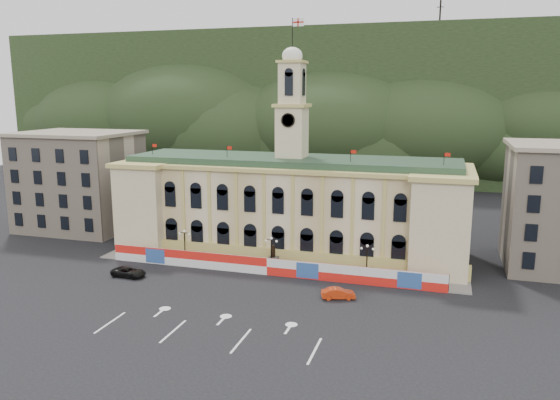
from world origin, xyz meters
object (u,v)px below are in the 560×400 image
(lamp_center, at_px, (271,251))
(red_sedan, at_px, (338,293))
(statue, at_px, (273,261))
(black_suv, at_px, (129,272))

(lamp_center, distance_m, red_sedan, 14.35)
(statue, bearing_deg, red_sedan, -38.35)
(lamp_center, bearing_deg, statue, 90.00)
(black_suv, bearing_deg, lamp_center, -63.65)
(statue, xyz_separation_m, red_sedan, (11.57, -9.16, -0.48))
(statue, height_order, lamp_center, lamp_center)
(lamp_center, bearing_deg, red_sedan, -35.17)
(statue, xyz_separation_m, lamp_center, (0.00, -1.00, 1.89))
(lamp_center, height_order, black_suv, lamp_center)
(red_sedan, relative_size, black_suv, 0.90)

